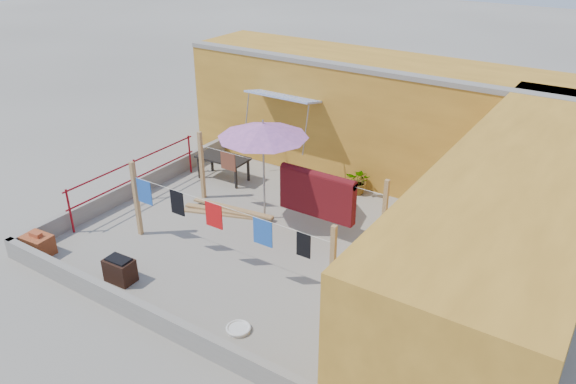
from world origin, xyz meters
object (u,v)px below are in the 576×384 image
object	(u,v)px
brazier	(120,270)
water_jug_a	(357,252)
brick_stack	(38,245)
outdoor_table	(223,159)
white_basin	(238,329)
green_hose	(464,232)
water_jug_b	(381,248)
patio_umbrella	(263,131)
plant_back_a	(359,181)

from	to	relation	value
brazier	water_jug_a	size ratio (longest dim) A/B	1.66
brazier	water_jug_a	world-z (taller)	brazier
brick_stack	water_jug_a	size ratio (longest dim) A/B	1.78
outdoor_table	brick_stack	xyz separation A→B (m)	(-0.94, -5.14, -0.37)
white_basin	water_jug_a	world-z (taller)	water_jug_a
brick_stack	green_hose	bearing A→B (deg)	38.56
brick_stack	water_jug_b	world-z (taller)	brick_stack
patio_umbrella	white_basin	bearing A→B (deg)	-61.20
water_jug_b	patio_umbrella	bearing A→B (deg)	-178.96
patio_umbrella	water_jug_b	world-z (taller)	patio_umbrella
white_basin	plant_back_a	bearing A→B (deg)	96.40
white_basin	outdoor_table	bearing A→B (deg)	131.37
outdoor_table	water_jug_a	xyz separation A→B (m)	(4.89, -1.54, -0.45)
water_jug_a	outdoor_table	bearing A→B (deg)	162.53
water_jug_a	green_hose	distance (m)	2.79
patio_umbrella	outdoor_table	distance (m)	3.00
brick_stack	brazier	bearing A→B (deg)	7.52
water_jug_a	green_hose	bearing A→B (deg)	55.47
patio_umbrella	plant_back_a	size ratio (longest dim) A/B	3.78
plant_back_a	white_basin	bearing A→B (deg)	-83.60
plant_back_a	patio_umbrella	bearing A→B (deg)	-117.90
brick_stack	plant_back_a	bearing A→B (deg)	55.21
brick_stack	green_hose	xyz separation A→B (m)	(7.40, 5.90, -0.20)
patio_umbrella	green_hose	world-z (taller)	patio_umbrella
plant_back_a	water_jug_b	bearing A→B (deg)	-54.09
white_basin	green_hose	xyz separation A→B (m)	(2.28, 5.51, -0.01)
water_jug_a	plant_back_a	world-z (taller)	plant_back_a
patio_umbrella	water_jug_b	bearing A→B (deg)	1.04
water_jug_b	plant_back_a	world-z (taller)	plant_back_a
water_jug_b	plant_back_a	size ratio (longest dim) A/B	0.51
brazier	water_jug_a	xyz separation A→B (m)	(3.59, 3.31, -0.10)
patio_umbrella	brazier	xyz separation A→B (m)	(-0.93, -3.67, -1.99)
water_jug_a	water_jug_b	bearing A→B (deg)	49.61
patio_umbrella	white_basin	size ratio (longest dim) A/B	6.07
water_jug_a	plant_back_a	distance (m)	3.12
outdoor_table	water_jug_b	distance (m)	5.37
green_hose	patio_umbrella	bearing A→B (deg)	-155.47
outdoor_table	plant_back_a	bearing A→B (deg)	19.70
outdoor_table	brick_stack	world-z (taller)	outdoor_table
patio_umbrella	white_basin	xyz separation A→B (m)	(1.96, -3.57, -2.20)
white_basin	green_hose	world-z (taller)	white_basin
outdoor_table	plant_back_a	size ratio (longest dim) A/B	2.01
white_basin	green_hose	distance (m)	5.96
brazier	water_jug_b	xyz separation A→B (m)	(3.94, 3.72, -0.09)
green_hose	brick_stack	bearing A→B (deg)	-141.44
brazier	water_jug_a	bearing A→B (deg)	42.67
brazier	green_hose	bearing A→B (deg)	47.31
brick_stack	water_jug_b	xyz separation A→B (m)	(6.17, 4.02, -0.07)
white_basin	green_hose	bearing A→B (deg)	67.53
white_basin	brick_stack	bearing A→B (deg)	-175.64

